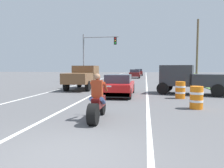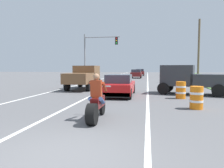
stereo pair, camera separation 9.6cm
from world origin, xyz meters
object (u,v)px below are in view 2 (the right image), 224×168
Objects in this scene: motorcycle_with_rider at (96,103)px; sports_car_red at (119,86)px; construction_barrel_mid at (181,90)px; distant_car_far_ahead at (136,74)px; distant_car_further_ahead at (140,72)px; pickup_truck_right_shoulder_dark_grey at (192,78)px; traffic_light_mast_near at (95,50)px; construction_barrel_nearest at (196,98)px; pickup_truck_left_lane_brown at (84,76)px.

motorcycle_with_rider is 6.65m from sports_car_red.
distant_car_far_ahead is at bearing 99.05° from construction_barrel_mid.
distant_car_further_ahead is (-3.57, 35.41, 0.27)m from construction_barrel_mid.
motorcycle_with_rider is 6.98m from construction_barrel_mid.
traffic_light_mast_near reaches higher than pickup_truck_right_shoulder_dark_grey.
motorcycle_with_rider is 2.21× the size of construction_barrel_mid.
pickup_truck_right_shoulder_dark_grey is at bearing 81.21° from construction_barrel_nearest.
construction_barrel_nearest is (-0.84, -5.42, -0.60)m from pickup_truck_right_shoulder_dark_grey.
construction_barrel_nearest is 0.25× the size of distant_car_far_ahead.
distant_car_far_ahead is at bearing 98.42° from construction_barrel_nearest.
pickup_truck_right_shoulder_dark_grey is at bearing -15.13° from pickup_truck_left_lane_brown.
motorcycle_with_rider is at bearing -121.50° from construction_barrel_mid.
distant_car_further_ahead reaches higher than construction_barrel_mid.
motorcycle_with_rider is 2.21× the size of construction_barrel_nearest.
sports_car_red is 1.08× the size of distant_car_further_ahead.
motorcycle_with_rider is 11.03m from pickup_truck_left_lane_brown.
distant_car_far_ahead is (4.56, 10.81, -3.22)m from traffic_light_mast_near.
construction_barrel_nearest is at bearing -45.82° from pickup_truck_left_lane_brown.
pickup_truck_right_shoulder_dark_grey is 1.29× the size of distant_car_far_ahead.
sports_car_red is at bearing -69.91° from traffic_light_mast_near.
traffic_light_mast_near reaches higher than construction_barrel_mid.
pickup_truck_left_lane_brown is 1.20× the size of distant_car_further_ahead.
distant_car_far_ahead is at bearing 90.43° from motorcycle_with_rider.
pickup_truck_left_lane_brown reaches higher than distant_car_further_ahead.
sports_car_red is 23.64m from distant_car_far_ahead.
sports_car_red is at bearing 169.50° from construction_barrel_mid.
pickup_truck_left_lane_brown is at bearing 132.90° from sports_car_red.
sports_car_red is 0.90× the size of pickup_truck_left_lane_brown.
pickup_truck_right_shoulder_dark_grey reaches higher than distant_car_further_ahead.
construction_barrel_mid is at bearing -31.63° from pickup_truck_left_lane_brown.
distant_car_far_ahead is (-0.13, 23.64, 0.14)m from sports_car_red.
sports_car_red is 5.04m from pickup_truck_right_shoulder_dark_grey.
construction_barrel_nearest is at bearing -86.46° from construction_barrel_mid.
construction_barrel_nearest is (3.94, -3.89, -0.13)m from sports_car_red.
distant_car_far_ahead is 11.08m from distant_car_further_ahead.
traffic_light_mast_near is (-4.69, 12.83, 3.36)m from sports_car_red.
motorcycle_with_rider is at bearing -76.18° from traffic_light_mast_near.
sports_car_red reaches higher than construction_barrel_mid.
construction_barrel_mid is (8.44, -13.52, -3.49)m from traffic_light_mast_near.
distant_car_far_ahead is at bearing 90.32° from sports_car_red.
distant_car_far_ahead is at bearing 102.53° from pickup_truck_right_shoulder_dark_grey.
sports_car_red is 5.17m from pickup_truck_left_lane_brown.
construction_barrel_mid is at bearing -80.95° from distant_car_far_ahead.
motorcycle_with_rider reaches higher than construction_barrel_nearest.
pickup_truck_left_lane_brown and pickup_truck_right_shoulder_dark_grey have the same top height.
pickup_truck_right_shoulder_dark_grey reaches higher than motorcycle_with_rider.
construction_barrel_mid is at bearing 58.50° from motorcycle_with_rider.
distant_car_further_ahead reaches higher than sports_car_red.
construction_barrel_mid is at bearing -10.50° from sports_car_red.
pickup_truck_left_lane_brown reaches higher than distant_car_far_ahead.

